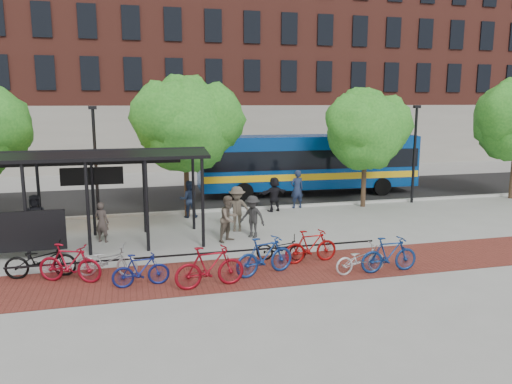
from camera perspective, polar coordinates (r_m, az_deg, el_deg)
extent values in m
plane|color=#9E9E99|center=(21.09, 1.35, -4.30)|extent=(160.00, 160.00, 0.00)
cube|color=black|center=(28.69, -2.96, -0.37)|extent=(160.00, 8.00, 0.01)
cube|color=#B7B7B2|center=(24.84, -1.14, -1.91)|extent=(160.00, 0.25, 0.12)
cube|color=maroon|center=(15.98, -0.74, -9.14)|extent=(24.00, 3.00, 0.01)
cube|color=black|center=(16.58, -5.90, -8.47)|extent=(12.00, 0.05, 0.95)
cube|color=brown|center=(48.44, 4.62, 15.84)|extent=(55.00, 14.00, 20.00)
cube|color=#7A664C|center=(61.32, -25.35, 18.47)|extent=(22.00, 22.00, 30.00)
cylinder|color=black|center=(18.50, -24.84, -2.11)|extent=(0.12, 0.12, 3.30)
cylinder|color=black|center=(21.11, -23.55, -0.57)|extent=(0.12, 0.12, 3.30)
cylinder|color=black|center=(18.23, -18.66, -1.86)|extent=(0.12, 0.12, 3.30)
cylinder|color=black|center=(20.87, -18.13, -0.34)|extent=(0.12, 0.12, 3.30)
cylinder|color=black|center=(18.18, -12.36, -1.59)|extent=(0.12, 0.12, 3.30)
cylinder|color=black|center=(20.83, -12.64, -0.09)|extent=(0.12, 0.12, 3.30)
cylinder|color=black|center=(18.34, -6.11, -1.29)|extent=(0.12, 0.12, 3.30)
cylinder|color=black|center=(20.97, -7.18, 0.15)|extent=(0.12, 0.12, 3.30)
cube|color=black|center=(18.70, -21.89, 3.82)|extent=(10.60, 1.65, 0.29)
cube|color=black|center=(20.08, -21.39, 4.26)|extent=(10.60, 1.65, 0.29)
cube|color=black|center=(20.82, -21.09, 3.36)|extent=(9.00, 0.10, 0.40)
cube|color=black|center=(20.85, -18.23, 1.74)|extent=(2.40, 0.12, 0.70)
cube|color=#FF7200|center=(20.93, -18.22, 1.77)|extent=(2.20, 0.02, 0.55)
cylinder|color=#382619|center=(23.44, -7.91, 0.24)|extent=(0.24, 0.24, 2.52)
sphere|color=#22741F|center=(23.11, -8.09, 7.43)|extent=(4.20, 4.20, 4.20)
sphere|color=#22741F|center=(23.43, -5.59, 8.26)|extent=(3.36, 3.36, 3.36)
sphere|color=#22741F|center=(22.72, -10.16, 8.34)|extent=(3.15, 3.15, 3.15)
sphere|color=#22741F|center=(23.49, -8.01, 9.44)|extent=(2.94, 2.94, 2.94)
cylinder|color=#382619|center=(26.01, 12.19, 0.83)|extent=(0.24, 0.24, 2.27)
sphere|color=#22741F|center=(25.72, 12.42, 6.68)|extent=(3.80, 3.80, 3.80)
sphere|color=#22741F|center=(26.32, 14.11, 7.34)|extent=(3.04, 3.04, 3.04)
sphere|color=#22741F|center=(25.10, 11.20, 7.55)|extent=(2.85, 2.85, 2.85)
sphere|color=#22741F|center=(26.09, 12.29, 8.49)|extent=(2.66, 2.66, 2.66)
cylinder|color=#382619|center=(31.06, 27.25, 1.59)|extent=(0.24, 0.24, 2.45)
sphere|color=#22741F|center=(29.99, 26.89, 7.86)|extent=(3.30, 3.30, 3.30)
cylinder|color=black|center=(23.46, -17.83, 2.91)|extent=(0.14, 0.14, 5.00)
cube|color=black|center=(23.29, -18.18, 9.14)|extent=(0.35, 0.20, 0.15)
cylinder|color=black|center=(27.55, 17.63, 3.96)|extent=(0.14, 0.14, 5.00)
cube|color=black|center=(27.41, 17.93, 9.26)|extent=(0.35, 0.20, 0.15)
cube|color=navy|center=(28.98, 5.97, 3.51)|extent=(12.68, 3.23, 2.88)
cube|color=black|center=(28.95, 5.97, 3.98)|extent=(12.43, 3.26, 1.05)
cube|color=yellow|center=(29.07, 5.94, 2.13)|extent=(12.55, 3.27, 0.37)
cube|color=navy|center=(28.85, 6.02, 6.25)|extent=(12.41, 2.95, 0.19)
cylinder|color=black|center=(26.89, -1.38, 0.00)|extent=(1.02, 0.33, 1.01)
cylinder|color=black|center=(29.54, -2.36, 0.93)|extent=(1.02, 0.33, 1.01)
cylinder|color=black|center=(29.44, 14.21, 0.58)|extent=(1.02, 0.33, 1.01)
cylinder|color=black|center=(31.87, 12.06, 1.40)|extent=(1.02, 0.33, 1.01)
imported|color=black|center=(16.72, -23.39, -7.17)|extent=(2.10, 0.78, 1.09)
imported|color=maroon|center=(15.94, -20.52, -7.63)|extent=(2.04, 1.26, 1.19)
imported|color=#9D9D9F|center=(16.13, -16.71, -7.53)|extent=(2.02, 1.13, 1.01)
imported|color=navy|center=(15.03, -13.03, -8.69)|extent=(1.69, 0.58, 1.00)
imported|color=maroon|center=(14.61, -5.31, -8.51)|extent=(2.13, 0.83, 1.25)
imported|color=navy|center=(15.56, 1.00, -7.31)|extent=(2.12, 1.13, 1.22)
imported|color=black|center=(16.99, 2.88, -6.40)|extent=(1.78, 1.11, 0.88)
imported|color=#9A0E0E|center=(16.83, 6.29, -6.18)|extent=(1.91, 0.68, 1.13)
imported|color=#BCBDBF|center=(16.09, 11.85, -7.51)|extent=(1.81, 0.82, 0.92)
imported|color=navy|center=(16.37, 14.98, -6.92)|extent=(1.91, 0.54, 1.15)
imported|color=black|center=(21.11, -23.89, -2.68)|extent=(0.96, 0.71, 1.80)
imported|color=#423935|center=(19.94, -17.20, -3.29)|extent=(0.69, 0.61, 1.58)
imported|color=#1B2740|center=(23.29, -7.71, -0.82)|extent=(0.85, 0.66, 1.72)
imported|color=brown|center=(20.63, -2.18, -1.94)|extent=(1.35, 0.97, 1.89)
imported|color=black|center=(24.38, 2.09, -0.26)|extent=(1.65, 0.88, 1.70)
imported|color=#1E2946|center=(25.19, 4.70, 0.33)|extent=(0.75, 0.54, 1.93)
imported|color=brown|center=(19.18, -3.11, -3.05)|extent=(1.10, 1.06, 1.79)
imported|color=#272727|center=(19.71, -0.41, -2.83)|extent=(1.21, 1.20, 1.68)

